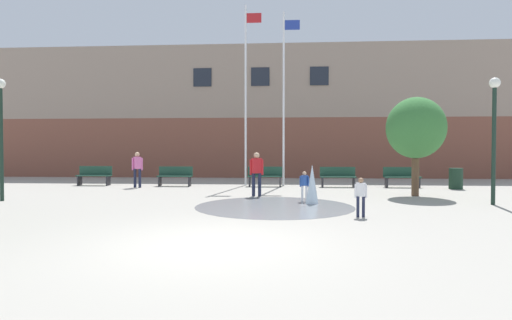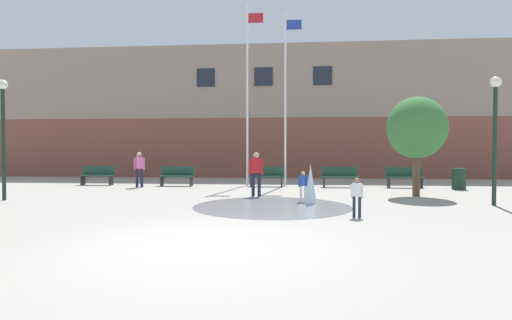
{
  "view_description": "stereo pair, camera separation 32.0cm",
  "coord_description": "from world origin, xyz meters",
  "px_view_note": "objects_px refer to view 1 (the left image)",
  "views": [
    {
      "loc": [
        1.32,
        -6.92,
        1.67
      ],
      "look_at": [
        0.33,
        8.14,
        1.3
      ],
      "focal_mm": 28.0,
      "sensor_mm": 36.0,
      "label": 1
    },
    {
      "loc": [
        1.64,
        -6.9,
        1.67
      ],
      "look_at": [
        0.33,
        8.14,
        1.3
      ],
      "focal_mm": 28.0,
      "sensor_mm": 36.0,
      "label": 2
    }
  ],
  "objects_px": {
    "child_in_fountain": "(304,184)",
    "lamp_post_right_lane": "(494,122)",
    "adult_near_bench": "(137,167)",
    "park_bench_center": "(265,176)",
    "child_with_pink_shirt": "(361,194)",
    "park_bench_far_left": "(94,175)",
    "park_bench_under_right_flagpole": "(338,176)",
    "flagpole_left": "(246,90)",
    "park_bench_far_right": "(402,177)",
    "trash_can": "(456,179)",
    "flagpole_right": "(284,94)",
    "lamp_post_left_lane": "(1,122)",
    "teen_by_trashcan": "(257,171)",
    "park_bench_under_left_flagpole": "(175,176)",
    "street_tree_near_building": "(416,128)"
  },
  "relations": [
    {
      "from": "park_bench_under_left_flagpole",
      "to": "flagpole_right",
      "type": "distance_m",
      "value": 6.4
    },
    {
      "from": "park_bench_center",
      "to": "child_in_fountain",
      "type": "relative_size",
      "value": 1.62
    },
    {
      "from": "trash_can",
      "to": "lamp_post_right_lane",
      "type": "bearing_deg",
      "value": -101.28
    },
    {
      "from": "park_bench_under_left_flagpole",
      "to": "lamp_post_left_lane",
      "type": "relative_size",
      "value": 0.4
    },
    {
      "from": "lamp_post_right_lane",
      "to": "street_tree_near_building",
      "type": "relative_size",
      "value": 1.08
    },
    {
      "from": "park_bench_under_right_flagpole",
      "to": "flagpole_left",
      "type": "bearing_deg",
      "value": 171.4
    },
    {
      "from": "adult_near_bench",
      "to": "child_in_fountain",
      "type": "distance_m",
      "value": 8.4
    },
    {
      "from": "lamp_post_right_lane",
      "to": "street_tree_near_building",
      "type": "bearing_deg",
      "value": 125.74
    },
    {
      "from": "child_in_fountain",
      "to": "street_tree_near_building",
      "type": "relative_size",
      "value": 0.27
    },
    {
      "from": "adult_near_bench",
      "to": "park_bench_center",
      "type": "bearing_deg",
      "value": -128.54
    },
    {
      "from": "flagpole_right",
      "to": "adult_near_bench",
      "type": "bearing_deg",
      "value": -166.85
    },
    {
      "from": "park_bench_center",
      "to": "street_tree_near_building",
      "type": "height_order",
      "value": "street_tree_near_building"
    },
    {
      "from": "park_bench_center",
      "to": "child_with_pink_shirt",
      "type": "xyz_separation_m",
      "value": [
        2.76,
        -8.26,
        0.1
      ]
    },
    {
      "from": "park_bench_center",
      "to": "lamp_post_right_lane",
      "type": "height_order",
      "value": "lamp_post_right_lane"
    },
    {
      "from": "lamp_post_right_lane",
      "to": "child_in_fountain",
      "type": "bearing_deg",
      "value": 176.41
    },
    {
      "from": "park_bench_under_left_flagpole",
      "to": "lamp_post_right_lane",
      "type": "bearing_deg",
      "value": -26.04
    },
    {
      "from": "park_bench_far_left",
      "to": "park_bench_under_right_flagpole",
      "type": "xyz_separation_m",
      "value": [
        11.44,
        -0.14,
        0.0
      ]
    },
    {
      "from": "flagpole_left",
      "to": "street_tree_near_building",
      "type": "xyz_separation_m",
      "value": [
        6.56,
        -4.01,
        -2.04
      ]
    },
    {
      "from": "park_bench_center",
      "to": "teen_by_trashcan",
      "type": "height_order",
      "value": "teen_by_trashcan"
    },
    {
      "from": "adult_near_bench",
      "to": "lamp_post_right_lane",
      "type": "relative_size",
      "value": 0.41
    },
    {
      "from": "park_bench_far_right",
      "to": "teen_by_trashcan",
      "type": "bearing_deg",
      "value": -148.14
    },
    {
      "from": "lamp_post_left_lane",
      "to": "lamp_post_right_lane",
      "type": "relative_size",
      "value": 1.03
    },
    {
      "from": "flagpole_left",
      "to": "trash_can",
      "type": "height_order",
      "value": "flagpole_left"
    },
    {
      "from": "park_bench_under_left_flagpole",
      "to": "child_with_pink_shirt",
      "type": "xyz_separation_m",
      "value": [
        6.94,
        -8.15,
        0.1
      ]
    },
    {
      "from": "park_bench_under_right_flagpole",
      "to": "park_bench_far_right",
      "type": "xyz_separation_m",
      "value": [
        2.85,
        0.02,
        0.0
      ]
    },
    {
      "from": "park_bench_under_right_flagpole",
      "to": "flagpole_left",
      "type": "xyz_separation_m",
      "value": [
        -4.23,
        0.64,
        4.03
      ]
    },
    {
      "from": "park_bench_far_right",
      "to": "park_bench_under_left_flagpole",
      "type": "bearing_deg",
      "value": -179.76
    },
    {
      "from": "teen_by_trashcan",
      "to": "flagpole_left",
      "type": "relative_size",
      "value": 0.19
    },
    {
      "from": "lamp_post_left_lane",
      "to": "lamp_post_right_lane",
      "type": "distance_m",
      "value": 15.66
    },
    {
      "from": "lamp_post_right_lane",
      "to": "flagpole_right",
      "type": "bearing_deg",
      "value": 135.55
    },
    {
      "from": "child_in_fountain",
      "to": "flagpole_right",
      "type": "bearing_deg",
      "value": 49.91
    },
    {
      "from": "park_bench_far_left",
      "to": "lamp_post_left_lane",
      "type": "xyz_separation_m",
      "value": [
        -0.29,
        -5.88,
        2.13
      ]
    },
    {
      "from": "flagpole_left",
      "to": "street_tree_near_building",
      "type": "bearing_deg",
      "value": -31.45
    },
    {
      "from": "trash_can",
      "to": "lamp_post_left_lane",
      "type": "bearing_deg",
      "value": -162.88
    },
    {
      "from": "lamp_post_right_lane",
      "to": "park_bench_center",
      "type": "bearing_deg",
      "value": 141.85
    },
    {
      "from": "adult_near_bench",
      "to": "trash_can",
      "type": "bearing_deg",
      "value": -137.2
    },
    {
      "from": "child_in_fountain",
      "to": "flagpole_right",
      "type": "xyz_separation_m",
      "value": [
        -0.63,
        5.88,
        3.75
      ]
    },
    {
      "from": "adult_near_bench",
      "to": "lamp_post_right_lane",
      "type": "xyz_separation_m",
      "value": [
        12.9,
        -4.72,
        1.61
      ]
    },
    {
      "from": "park_bench_far_right",
      "to": "trash_can",
      "type": "height_order",
      "value": "park_bench_far_right"
    },
    {
      "from": "child_in_fountain",
      "to": "lamp_post_left_lane",
      "type": "distance_m",
      "value": 10.15
    },
    {
      "from": "park_bench_far_left",
      "to": "teen_by_trashcan",
      "type": "bearing_deg",
      "value": -26.76
    },
    {
      "from": "park_bench_center",
      "to": "park_bench_far_left",
      "type": "bearing_deg",
      "value": 179.62
    },
    {
      "from": "child_in_fountain",
      "to": "lamp_post_right_lane",
      "type": "xyz_separation_m",
      "value": [
        5.73,
        -0.36,
        1.96
      ]
    },
    {
      "from": "child_with_pink_shirt",
      "to": "lamp_post_right_lane",
      "type": "xyz_separation_m",
      "value": [
        4.5,
        2.56,
        1.96
      ]
    },
    {
      "from": "child_in_fountain",
      "to": "flagpole_right",
      "type": "distance_m",
      "value": 7.01
    },
    {
      "from": "flagpole_right",
      "to": "child_in_fountain",
      "type": "bearing_deg",
      "value": -83.87
    },
    {
      "from": "park_bench_far_right",
      "to": "teen_by_trashcan",
      "type": "distance_m",
      "value": 7.43
    },
    {
      "from": "lamp_post_right_lane",
      "to": "adult_near_bench",
      "type": "bearing_deg",
      "value": 159.92
    },
    {
      "from": "park_bench_under_left_flagpole",
      "to": "flagpole_left",
      "type": "height_order",
      "value": "flagpole_left"
    },
    {
      "from": "flagpole_right",
      "to": "trash_can",
      "type": "height_order",
      "value": "flagpole_right"
    }
  ]
}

